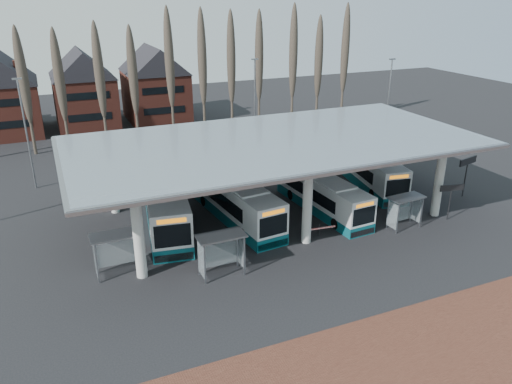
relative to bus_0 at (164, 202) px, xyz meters
name	(u,v)px	position (x,y,z in m)	size (l,w,h in m)	color
ground	(323,257)	(8.63, -9.94, -1.72)	(140.00, 140.00, 0.00)	black
brick_strip	(449,369)	(8.63, -21.94, -1.70)	(70.00, 10.00, 0.03)	brown
station_canopy	(275,148)	(8.63, -1.94, 3.96)	(32.00, 16.00, 6.34)	beige
poplar_row	(185,66)	(8.63, 23.06, 7.06)	(45.10, 1.10, 14.50)	#473D33
townhouse_row	(44,85)	(-7.12, 34.06, 4.22)	(36.80, 10.30, 12.25)	maroon
lamp_post_a	(26,133)	(-9.37, 12.06, 3.62)	(0.80, 0.16, 10.17)	slate
lamp_post_b	(255,102)	(14.63, 16.06, 3.62)	(0.80, 0.16, 10.17)	slate
lamp_post_c	(388,102)	(28.63, 10.06, 3.62)	(0.80, 0.16, 10.17)	slate
bus_0	(164,202)	(0.00, 0.00, 0.00)	(4.79, 13.40, 3.65)	silver
bus_1	(234,200)	(5.33, -1.42, -0.13)	(3.79, 12.31, 3.37)	silver
bus_2	(322,194)	(12.56, -2.85, -0.29)	(3.07, 11.07, 3.04)	silver
bus_3	(367,168)	(19.66, 0.88, -0.18)	(4.42, 11.98, 3.26)	silver
shelter_0	(116,244)	(-4.69, -6.41, 0.37)	(3.11, 1.56, 2.88)	gray
shelter_1	(221,245)	(1.43, -9.16, 0.37)	(3.11, 1.57, 2.87)	gray
shelter_2	(404,205)	(16.72, -8.21, 0.17)	(2.88, 1.59, 2.60)	gray
info_sign_0	(452,190)	(20.97, -8.55, 0.80)	(2.00, 0.49, 3.00)	black
info_sign_1	(468,164)	(25.84, -5.21, 1.29)	(2.37, 0.70, 3.59)	black
barrier	(322,228)	(9.97, -7.36, -0.92)	(2.05, 0.65, 1.02)	black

